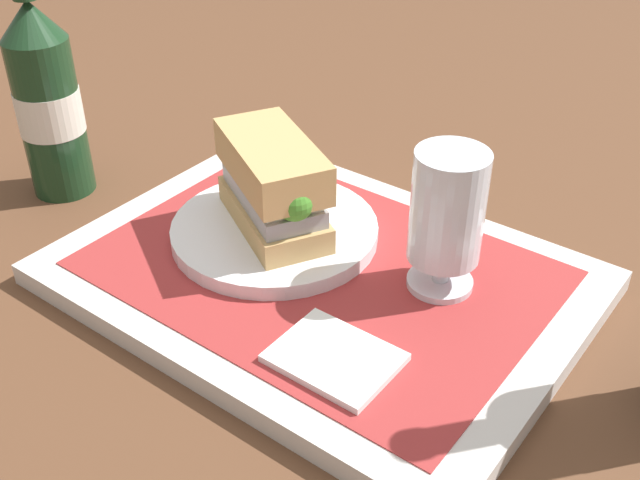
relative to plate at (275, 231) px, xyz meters
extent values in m
plane|color=brown|center=(0.06, -0.01, -0.03)|extent=(3.00, 3.00, 0.00)
cube|color=silver|center=(0.06, -0.01, -0.02)|extent=(0.44, 0.32, 0.02)
cube|color=#9E2D2D|center=(0.06, -0.01, -0.01)|extent=(0.38, 0.27, 0.00)
cylinder|color=white|center=(0.00, 0.00, 0.00)|extent=(0.19, 0.19, 0.01)
cube|color=tan|center=(0.00, 0.00, 0.02)|extent=(0.14, 0.12, 0.02)
cube|color=#9EA3A8|center=(0.00, 0.00, 0.04)|extent=(0.13, 0.11, 0.02)
cube|color=silver|center=(0.00, 0.00, 0.05)|extent=(0.12, 0.10, 0.01)
sphere|color=#47932D|center=(0.04, -0.02, 0.06)|extent=(0.04, 0.04, 0.04)
cube|color=tan|center=(0.00, 0.00, 0.07)|extent=(0.14, 0.12, 0.04)
cylinder|color=silver|center=(0.16, 0.03, 0.00)|extent=(0.06, 0.06, 0.01)
cylinder|color=silver|center=(0.16, 0.03, 0.01)|extent=(0.01, 0.01, 0.02)
cylinder|color=silver|center=(0.16, 0.03, 0.07)|extent=(0.06, 0.06, 0.09)
cylinder|color=gold|center=(0.16, 0.03, 0.06)|extent=(0.06, 0.06, 0.07)
cylinder|color=white|center=(0.16, 0.03, 0.10)|extent=(0.05, 0.05, 0.01)
cube|color=white|center=(0.14, -0.10, 0.00)|extent=(0.09, 0.07, 0.01)
cylinder|color=#19381E|center=(-0.26, -0.04, 0.05)|extent=(0.06, 0.06, 0.17)
cylinder|color=silver|center=(-0.26, -0.04, 0.06)|extent=(0.07, 0.07, 0.05)
cone|color=#19381E|center=(-0.26, -0.04, 0.16)|extent=(0.06, 0.06, 0.04)
camera|label=1|loc=(0.39, -0.45, 0.39)|focal=43.24mm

